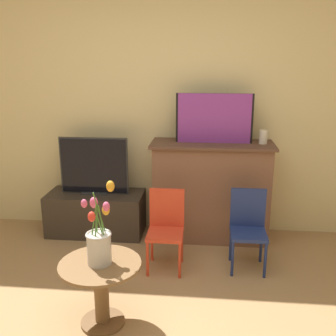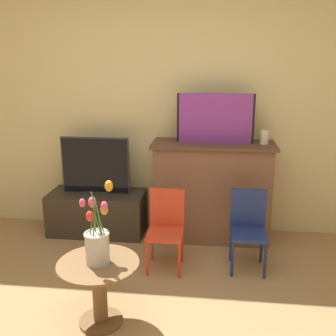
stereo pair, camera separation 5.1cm
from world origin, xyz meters
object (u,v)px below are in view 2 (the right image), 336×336
object	(u,v)px
tv_monitor	(95,166)
vase_tulips	(97,240)
painting	(215,118)
chair_red	(166,225)
chair_blue	(248,225)

from	to	relation	value
tv_monitor	vase_tulips	xyz separation A→B (m)	(0.43, -1.41, -0.10)
vase_tulips	painting	bearing A→B (deg)	62.96
vase_tulips	chair_red	bearing A→B (deg)	66.74
painting	vase_tulips	size ratio (longest dim) A/B	1.38
chair_red	chair_blue	world-z (taller)	same
painting	chair_red	distance (m)	1.10
chair_blue	tv_monitor	bearing A→B (deg)	159.82
painting	chair_blue	world-z (taller)	painting
painting	chair_blue	bearing A→B (deg)	-61.84
tv_monitor	chair_blue	size ratio (longest dim) A/B	1.01
painting	chair_blue	xyz separation A→B (m)	(0.30, -0.56, -0.81)
painting	chair_red	bearing A→B (deg)	-121.49
painting	vase_tulips	bearing A→B (deg)	-117.04
tv_monitor	chair_red	size ratio (longest dim) A/B	1.01
painting	chair_red	size ratio (longest dim) A/B	1.07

